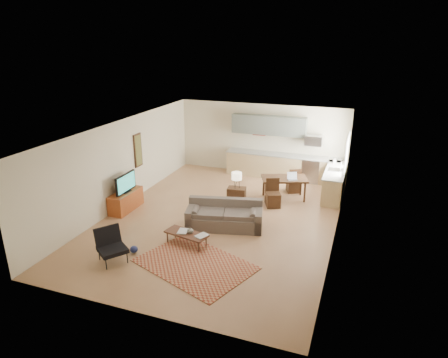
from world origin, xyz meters
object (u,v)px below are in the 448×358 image
at_px(tv_credenza, 126,201).
at_px(dining_table, 284,188).
at_px(armchair, 112,246).
at_px(coffee_table, 187,239).
at_px(sofa, 224,215).
at_px(console_table, 236,197).

relative_size(tv_credenza, dining_table, 0.88).
distance_m(armchair, dining_table, 6.04).
bearing_deg(coffee_table, armchair, -122.20).
bearing_deg(sofa, console_table, 81.25).
bearing_deg(armchair, dining_table, 6.28).
distance_m(sofa, coffee_table, 1.41).
relative_size(tv_credenza, console_table, 1.97).
height_order(armchair, tv_credenza, armchair).
height_order(console_table, dining_table, dining_table).
height_order(sofa, coffee_table, sofa).
relative_size(coffee_table, dining_table, 0.79).
xyz_separation_m(coffee_table, tv_credenza, (-2.70, 1.38, 0.12)).
distance_m(coffee_table, armchair, 1.88).
distance_m(sofa, tv_credenza, 3.28).
relative_size(sofa, dining_table, 1.52).
height_order(coffee_table, armchair, armchair).
bearing_deg(armchair, sofa, 0.26).
bearing_deg(dining_table, coffee_table, -134.55).
height_order(sofa, dining_table, sofa).
bearing_deg(dining_table, armchair, -140.83).
height_order(sofa, console_table, sofa).
bearing_deg(console_table, armchair, -120.61).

